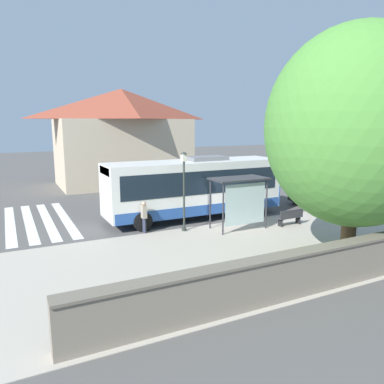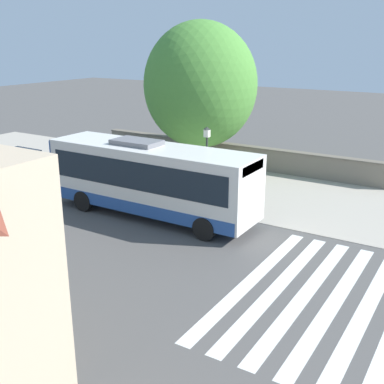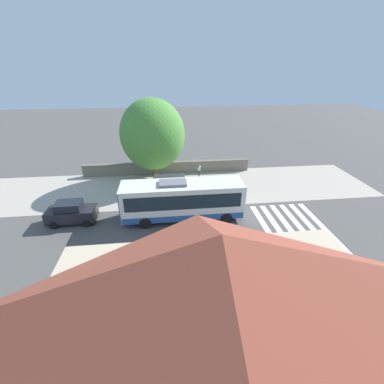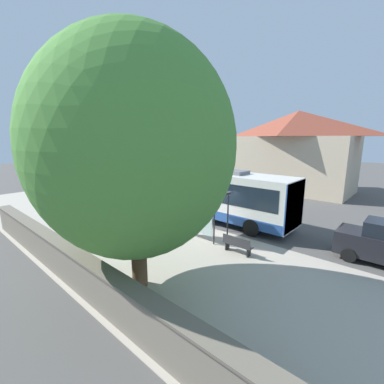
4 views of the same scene
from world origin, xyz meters
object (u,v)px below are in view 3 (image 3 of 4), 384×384
Objects in this scene: bus_shelter at (169,181)px; parked_car_behind_bus at (71,213)px; bench at (142,195)px; bus at (182,199)px; shade_tree at (153,135)px; pedestrian at (220,197)px; street_lamp_near at (199,182)px.

parked_car_behind_bus is at bearing -71.11° from bus_shelter.
bus_shelter reaches higher than bench.
shade_tree reaches higher than bus.
bus_shelter is 1.78× the size of pedestrian.
shade_tree is (-6.46, -4.22, 2.82)m from street_lamp_near.
bus_shelter is at bearing -108.50° from pedestrian.
pedestrian is (-1.63, 3.64, -0.88)m from bus.
bench is (-2.15, -7.43, -0.47)m from pedestrian.
bus is 9.40m from parked_car_behind_bus.
street_lamp_near is at bearing 141.88° from bus.
street_lamp_near is (-0.55, -1.93, 1.46)m from pedestrian.
street_lamp_near is 1.01× the size of parked_car_behind_bus.
street_lamp_near reaches higher than pedestrian.
parked_car_behind_bus is at bearing -39.42° from shade_tree.
street_lamp_near is (1.59, 5.50, 1.93)m from bench.
parked_car_behind_bus is (-0.31, -9.35, -0.88)m from bus.
bus reaches higher than bench.
bus reaches higher than bus_shelter.
bench is (-3.77, -3.79, -1.36)m from bus.
parked_car_behind_bus is at bearing -58.09° from bench.
pedestrian is at bearing 74.04° from street_lamp_near.
shade_tree is at bearing -164.35° from bus_shelter.
parked_car_behind_bus is (1.87, -11.06, -1.46)m from street_lamp_near.
shade_tree is at bearing 140.58° from parked_car_behind_bus.
pedestrian is 0.41× the size of parked_car_behind_bus.
bus is at bearing 45.08° from bench.
bus is 6.30× the size of pedestrian.
bus is at bearing 17.09° from bus_shelter.
bus is 5.52m from bench.
street_lamp_near reaches higher than bench.
pedestrian is 13.06m from parked_car_behind_bus.
bench is at bearing 121.91° from parked_car_behind_bus.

